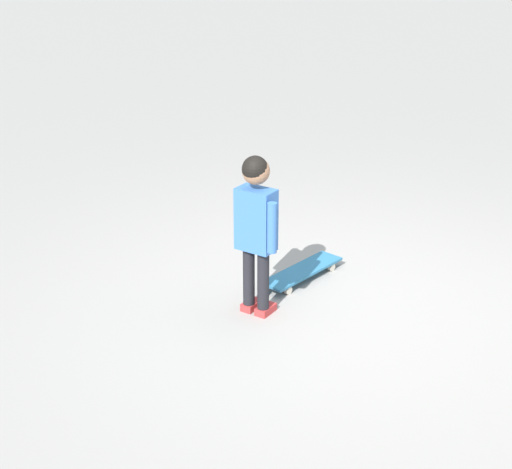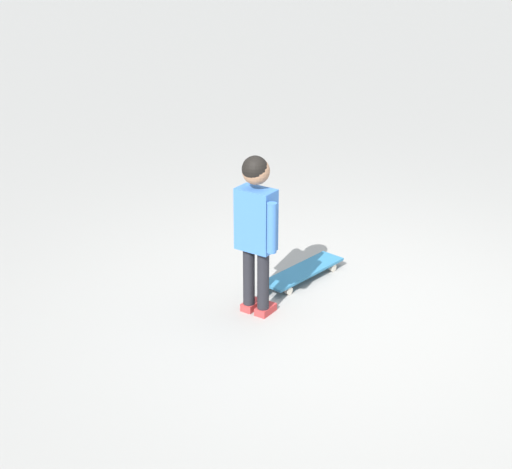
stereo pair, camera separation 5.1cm
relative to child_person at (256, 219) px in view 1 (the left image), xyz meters
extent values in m
plane|color=gray|center=(0.42, -0.43, -0.66)|extent=(50.00, 50.00, 0.00)
cylinder|color=black|center=(-0.01, 0.05, -0.42)|extent=(0.08, 0.08, 0.42)
cube|color=#B73333|center=(0.02, 0.06, -0.63)|extent=(0.16, 0.11, 0.05)
cylinder|color=black|center=(0.01, -0.05, -0.42)|extent=(0.08, 0.08, 0.42)
cube|color=#B73333|center=(0.04, -0.05, -0.63)|extent=(0.16, 0.11, 0.05)
cube|color=#386BB7|center=(0.00, 0.00, -0.01)|extent=(0.18, 0.26, 0.40)
cylinder|color=#386BB7|center=(0.07, 0.17, -0.01)|extent=(0.06, 0.06, 0.32)
cylinder|color=#386BB7|center=(-0.03, -0.16, -0.01)|extent=(0.06, 0.06, 0.32)
sphere|color=#9E7051|center=(0.00, 0.00, 0.31)|extent=(0.17, 0.17, 0.17)
sphere|color=black|center=(-0.01, 0.00, 0.32)|extent=(0.16, 0.16, 0.16)
cube|color=teal|center=(0.58, 0.11, -0.59)|extent=(0.71, 0.21, 0.02)
cube|color=#B7B7BC|center=(0.83, 0.11, -0.61)|extent=(0.03, 0.11, 0.02)
cube|color=#B7B7BC|center=(0.34, 0.10, -0.61)|extent=(0.03, 0.11, 0.02)
cylinder|color=beige|center=(0.83, 0.19, -0.63)|extent=(0.06, 0.03, 0.06)
cylinder|color=beige|center=(0.83, 0.04, -0.63)|extent=(0.06, 0.03, 0.06)
cylinder|color=beige|center=(0.33, 0.17, -0.63)|extent=(0.06, 0.03, 0.06)
cylinder|color=beige|center=(0.34, 0.02, -0.63)|extent=(0.06, 0.03, 0.06)
camera|label=1|loc=(-3.15, -3.01, 1.72)|focal=53.30mm
camera|label=2|loc=(-3.11, -3.04, 1.72)|focal=53.30mm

